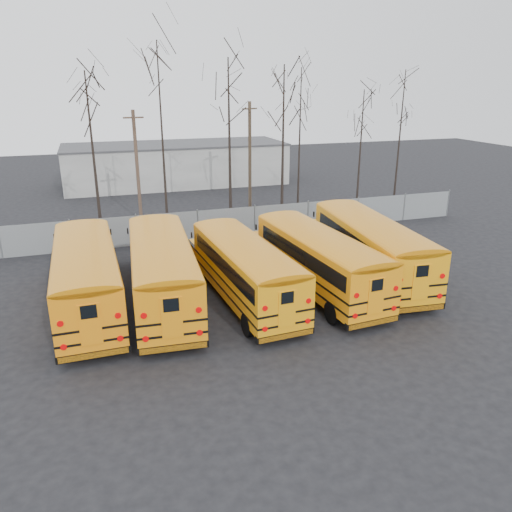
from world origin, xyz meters
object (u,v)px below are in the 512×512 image
object	(u,v)px
bus_c	(243,265)
bus_e	(369,243)
utility_pole_right	(250,154)
bus_d	(317,256)
bus_b	(162,266)
bus_a	(86,272)
utility_pole_left	(137,166)

from	to	relation	value
bus_c	bus_e	size ratio (longest dim) A/B	0.92
bus_e	utility_pole_right	size ratio (longest dim) A/B	1.40
bus_d	utility_pole_right	distance (m)	18.65
utility_pole_right	bus_d	bearing A→B (deg)	-121.37
bus_c	utility_pole_right	xyz separation A→B (m)	(6.16, 18.36, 2.62)
bus_b	bus_e	bearing A→B (deg)	4.38
utility_pole_right	bus_b	bearing A→B (deg)	-143.56
bus_a	bus_c	xyz separation A→B (m)	(7.12, -1.12, -0.11)
bus_d	utility_pole_right	xyz separation A→B (m)	(2.32, 18.33, 2.56)
bus_b	utility_pole_right	xyz separation A→B (m)	(9.92, 17.60, 2.48)
bus_b	utility_pole_left	bearing A→B (deg)	91.96
utility_pole_left	utility_pole_right	bearing A→B (deg)	6.55
bus_a	bus_e	distance (m)	14.38
bus_c	bus_e	xyz separation A→B (m)	(7.25, 0.81, 0.15)
bus_a	utility_pole_left	distance (m)	15.95
utility_pole_left	bus_b	bearing A→B (deg)	-97.44
bus_a	bus_b	size ratio (longest dim) A/B	0.98
bus_b	utility_pole_left	distance (m)	15.82
bus_e	bus_d	bearing A→B (deg)	-161.89
bus_b	bus_c	distance (m)	3.85
bus_c	utility_pole_left	xyz separation A→B (m)	(-3.18, 16.40, 2.41)
utility_pole_right	bus_c	bearing A→B (deg)	-132.68
bus_a	utility_pole_left	bearing A→B (deg)	74.59
bus_c	utility_pole_right	world-z (taller)	utility_pole_right
bus_e	utility_pole_right	distance (m)	17.75
bus_a	bus_b	distance (m)	3.37
bus_c	utility_pole_right	distance (m)	19.54
bus_e	utility_pole_right	world-z (taller)	utility_pole_right
bus_b	utility_pole_left	size ratio (longest dim) A/B	1.46
bus_b	utility_pole_right	size ratio (longest dim) A/B	1.39
bus_d	utility_pole_left	distance (m)	17.96
utility_pole_left	utility_pole_right	distance (m)	9.54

